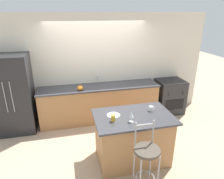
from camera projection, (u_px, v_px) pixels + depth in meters
ground_plane at (103, 126)px, 5.06m from camera, size 18.00×18.00×0.00m
wall_back at (97, 67)px, 5.23m from camera, size 6.00×0.07×2.70m
back_counter at (100, 103)px, 5.24m from camera, size 3.06×0.70×0.94m
sink_faucet at (98, 78)px, 5.21m from camera, size 0.02×0.13×0.22m
kitchen_island at (133, 138)px, 3.75m from camera, size 1.42×0.91×0.95m
refrigerator at (13, 94)px, 4.60m from camera, size 0.85×0.76×1.84m
oven_range at (169, 96)px, 5.66m from camera, size 0.74×0.66×0.94m
bar_stool_near at (146, 157)px, 3.03m from camera, size 0.40×0.40×1.18m
dinner_plate at (113, 115)px, 3.58m from camera, size 0.24×0.24×0.02m
wine_glass at (132, 115)px, 3.34m from camera, size 0.07×0.07×0.18m
coffee_mug at (151, 108)px, 3.75m from camera, size 0.12×0.08×0.09m
tumbler_cup at (113, 118)px, 3.39m from camera, size 0.08×0.08×0.11m
pumpkin_decoration at (80, 88)px, 4.77m from camera, size 0.15×0.15×0.14m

